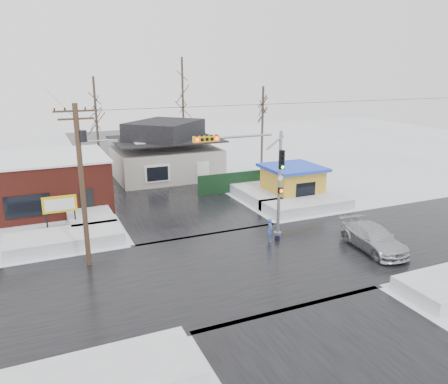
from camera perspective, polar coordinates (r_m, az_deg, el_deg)
name	(u,v)px	position (r m, az deg, el deg)	size (l,w,h in m)	color
ground	(243,264)	(25.08, 2.53, -9.44)	(120.00, 120.00, 0.00)	white
road_ns	(243,264)	(25.08, 2.53, -9.42)	(10.00, 120.00, 0.02)	black
road_ew	(243,264)	(25.08, 2.53, -9.42)	(120.00, 10.00, 0.02)	black
snowbank_nw	(65,239)	(29.20, -20.06, -5.85)	(7.00, 3.00, 0.80)	white
snowbank_ne	(307,205)	(34.90, 10.76, -1.65)	(7.00, 3.00, 0.80)	white
snowbank_sw	(98,381)	(16.88, -16.11, -22.64)	(7.00, 3.00, 0.70)	white
snowbank_nside_w	(88,212)	(34.05, -17.35, -2.55)	(3.00, 8.00, 0.80)	white
snowbank_nside_e	(255,192)	(37.99, 4.03, 0.02)	(3.00, 8.00, 0.80)	white
traffic_signal	(258,172)	(27.16, 4.49, 2.65)	(6.05, 0.68, 7.00)	gray
utility_pole	(83,177)	(24.55, -17.97, 1.89)	(3.15, 0.44, 9.00)	#382619
brick_building	(26,184)	(37.32, -24.40, 1.00)	(12.20, 8.20, 4.12)	maroon
marquee_sign	(60,205)	(31.09, -20.67, -1.64)	(2.20, 0.21, 2.55)	black
house	(165,152)	(44.75, -7.65, 5.24)	(10.40, 8.40, 5.76)	#B1AAA0
kiosk	(292,182)	(37.27, 8.90, 1.25)	(4.60, 4.60, 2.88)	gold
fence	(240,182)	(39.37, 2.04, 1.37)	(8.00, 0.12, 1.80)	black
tree_far_left	(95,97)	(46.80, -16.54, 11.78)	(3.00, 3.00, 10.00)	#332821
tree_far_mid	(182,80)	(50.95, -5.46, 14.41)	(3.00, 3.00, 12.00)	#332821
tree_far_right	(263,104)	(46.13, 5.10, 11.32)	(3.00, 3.00, 9.00)	#332821
pedestrian	(270,230)	(28.12, 6.04, -4.98)	(0.55, 0.36, 1.52)	#4362BB
car	(373,238)	(28.23, 18.94, -5.74)	(2.07, 5.09, 1.48)	#B3B5BB
shopping_bag	(277,239)	(28.39, 6.97, -6.07)	(0.28, 0.12, 0.35)	black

